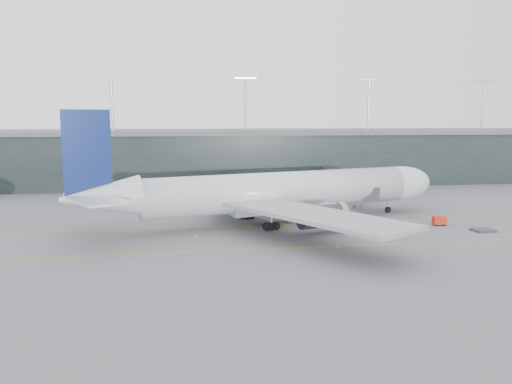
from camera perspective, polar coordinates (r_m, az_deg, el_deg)
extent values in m
plane|color=slate|center=(90.76, -0.38, -3.31)|extent=(320.00, 320.00, 0.00)
cube|color=#C29712|center=(86.88, 0.01, -3.83)|extent=(160.00, 0.25, 0.02)
cube|color=#C29712|center=(71.54, 1.96, -6.50)|extent=(160.00, 0.25, 0.02)
cube|color=#C29712|center=(110.94, 0.68, -1.16)|extent=(0.25, 60.00, 0.02)
cube|color=black|center=(146.95, -3.66, 3.91)|extent=(240.00, 35.00, 14.00)
cube|color=#5A5B5F|center=(146.56, -3.69, 6.88)|extent=(240.00, 36.00, 1.20)
cylinder|color=#9E9EA3|center=(137.07, -16.11, 9.56)|extent=(0.60, 0.60, 14.00)
cylinder|color=#9E9EA3|center=(137.16, -1.23, 9.88)|extent=(0.60, 0.60, 14.00)
cylinder|color=#9E9EA3|center=(145.90, 12.72, 9.59)|extent=(0.60, 0.60, 14.00)
cylinder|color=#9E9EA3|center=(161.90, 24.48, 8.91)|extent=(0.60, 0.60, 14.00)
cylinder|color=silver|center=(88.43, 2.85, 0.14)|extent=(49.65, 19.40, 6.69)
ellipsoid|color=silver|center=(102.95, 16.12, 0.98)|extent=(15.30, 10.12, 6.69)
cone|color=silver|center=(79.55, -17.35, -0.61)|extent=(13.13, 9.29, 6.42)
cube|color=gray|center=(88.37, 2.21, -1.57)|extent=(18.07, 9.71, 2.16)
cube|color=black|center=(105.49, 17.85, 1.67)|extent=(3.14, 3.74, 0.86)
cube|color=gray|center=(72.59, 6.49, -2.58)|extent=(24.48, 31.80, 0.59)
cylinder|color=#333237|center=(81.11, 7.46, -2.76)|extent=(8.27, 5.62, 3.78)
cube|color=gray|center=(102.47, -2.97, 0.66)|extent=(10.18, 31.43, 0.59)
cylinder|color=#333237|center=(98.92, 1.29, -0.69)|extent=(8.27, 5.62, 3.78)
cube|color=navy|center=(78.67, -18.74, 4.21)|extent=(6.91, 2.35, 12.94)
cube|color=silver|center=(73.53, -17.67, -0.91)|extent=(10.00, 11.37, 0.38)
cube|color=silver|center=(85.22, -18.55, 0.28)|extent=(5.95, 9.72, 0.38)
cylinder|color=black|center=(102.01, 14.84, -1.95)|extent=(1.26, 0.73, 1.19)
cylinder|color=#9E9EA3|center=(101.87, 14.86, -1.50)|extent=(0.32, 0.32, 2.80)
cylinder|color=black|center=(82.88, 1.76, -3.94)|extent=(1.49, 0.89, 1.40)
cylinder|color=black|center=(92.13, -1.02, -2.69)|extent=(1.49, 0.89, 1.40)
cube|color=#2F2F34|center=(96.48, 12.88, -0.12)|extent=(3.15, 3.48, 2.51)
cube|color=#2F2F34|center=(103.56, 11.74, 0.48)|extent=(3.32, 11.79, 2.24)
cube|color=#2F2F34|center=(114.74, 10.25, 1.28)|extent=(3.54, 11.81, 2.33)
cube|color=#2F2F34|center=(126.00, 9.02, 1.93)|extent=(3.77, 11.84, 2.42)
cylinder|color=#9E9EA3|center=(104.57, 11.61, -0.98)|extent=(0.45, 0.45, 3.40)
cube|color=#333237|center=(104.80, 11.59, -1.72)|extent=(1.91, 1.50, 0.63)
cylinder|color=#2F2F34|center=(133.94, 6.65, 2.36)|extent=(3.58, 3.58, 2.68)
cylinder|color=#2F2F34|center=(134.26, 6.63, 1.14)|extent=(1.61, 1.61, 3.22)
cube|color=#B1240C|center=(92.50, 20.23, -3.07)|extent=(2.36, 1.66, 1.31)
cylinder|color=black|center=(91.86, 19.86, -3.54)|extent=(0.42, 0.20, 0.40)
cylinder|color=black|center=(92.47, 20.79, -3.51)|extent=(0.42, 0.20, 0.40)
cylinder|color=black|center=(92.78, 19.63, -3.42)|extent=(0.42, 0.20, 0.40)
cylinder|color=black|center=(93.38, 20.55, -3.39)|extent=(0.42, 0.20, 0.40)
cube|color=#343538|center=(90.55, 24.53, -3.97)|extent=(3.59, 3.00, 0.33)
cube|color=#333237|center=(99.49, -4.65, -2.21)|extent=(2.51, 2.28, 0.21)
cube|color=#A6ACB2|center=(99.32, -4.66, -1.68)|extent=(2.09, 2.04, 1.54)
cube|color=#264F98|center=(99.18, -4.66, -1.23)|extent=(2.16, 2.10, 0.08)
cube|color=#333237|center=(102.45, -2.69, -1.87)|extent=(2.83, 2.58, 0.23)
cube|color=#AFB6BC|center=(102.27, -2.69, -1.30)|extent=(2.36, 2.30, 1.72)
cube|color=#264F98|center=(102.12, -2.70, -0.81)|extent=(2.43, 2.37, 0.09)
cube|color=#333237|center=(100.09, -1.58, -2.13)|extent=(2.25, 2.05, 0.18)
cube|color=silver|center=(99.95, -1.58, -1.66)|extent=(1.88, 1.83, 1.38)
cube|color=#264F98|center=(99.82, -1.59, -1.26)|extent=(1.94, 1.89, 0.07)
cone|color=#D2410B|center=(97.61, 20.88, -2.85)|extent=(0.39, 0.39, 0.63)
cone|color=#FF380E|center=(73.24, 9.19, -5.99)|extent=(0.42, 0.42, 0.66)
cone|color=#D7460B|center=(104.79, 4.32, -1.56)|extent=(0.42, 0.42, 0.67)
cone|color=orange|center=(78.54, -6.91, -4.95)|extent=(0.44, 0.44, 0.70)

